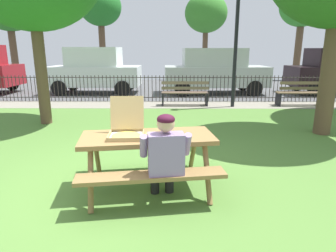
{
  "coord_description": "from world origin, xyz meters",
  "views": [
    {
      "loc": [
        0.9,
        -3.93,
        1.91
      ],
      "look_at": [
        0.86,
        0.49,
        0.75
      ],
      "focal_mm": 31.47,
      "sensor_mm": 36.0,
      "label": 1
    }
  ],
  "objects_px": {
    "far_tree_midright": "(303,7)",
    "park_bench_center": "(185,94)",
    "adult_at_table": "(165,155)",
    "pizza_box_open": "(127,129)",
    "far_tree_midleft": "(100,8)",
    "parked_car_center": "(215,70)",
    "far_tree_left": "(8,5)",
    "lamp_post_walkway": "(237,22)",
    "far_tree_center": "(206,14)",
    "parked_car_left": "(95,70)",
    "park_bench_right": "(301,94)",
    "picnic_table_foreground": "(148,147)",
    "pizza_slice_on_table": "(157,134)"
  },
  "relations": [
    {
      "from": "far_tree_midright",
      "to": "park_bench_center",
      "type": "bearing_deg",
      "value": -128.38
    },
    {
      "from": "far_tree_midright",
      "to": "adult_at_table",
      "type": "bearing_deg",
      "value": -116.82
    },
    {
      "from": "pizza_box_open",
      "to": "far_tree_midright",
      "type": "distance_m",
      "value": 18.85
    },
    {
      "from": "adult_at_table",
      "to": "far_tree_midleft",
      "type": "relative_size",
      "value": 0.21
    },
    {
      "from": "far_tree_midleft",
      "to": "pizza_box_open",
      "type": "bearing_deg",
      "value": -76.42
    },
    {
      "from": "parked_car_center",
      "to": "far_tree_left",
      "type": "relative_size",
      "value": 0.7
    },
    {
      "from": "pizza_box_open",
      "to": "parked_car_center",
      "type": "height_order",
      "value": "parked_car_center"
    },
    {
      "from": "lamp_post_walkway",
      "to": "far_tree_center",
      "type": "distance_m",
      "value": 10.23
    },
    {
      "from": "lamp_post_walkway",
      "to": "parked_car_left",
      "type": "relative_size",
      "value": 1.16
    },
    {
      "from": "parked_car_left",
      "to": "far_tree_center",
      "type": "bearing_deg",
      "value": 51.65
    },
    {
      "from": "pizza_box_open",
      "to": "park_bench_right",
      "type": "relative_size",
      "value": 0.34
    },
    {
      "from": "picnic_table_foreground",
      "to": "parked_car_left",
      "type": "height_order",
      "value": "parked_car_left"
    },
    {
      "from": "pizza_slice_on_table",
      "to": "far_tree_left",
      "type": "bearing_deg",
      "value": 122.4
    },
    {
      "from": "parked_car_left",
      "to": "adult_at_table",
      "type": "bearing_deg",
      "value": -71.43
    },
    {
      "from": "adult_at_table",
      "to": "park_bench_right",
      "type": "xyz_separation_m",
      "value": [
        4.55,
        6.73,
        -0.24
      ]
    },
    {
      "from": "picnic_table_foreground",
      "to": "parked_car_center",
      "type": "height_order",
      "value": "parked_car_center"
    },
    {
      "from": "adult_at_table",
      "to": "far_tree_midleft",
      "type": "xyz_separation_m",
      "value": [
        -4.44,
        16.66,
        3.78
      ]
    },
    {
      "from": "picnic_table_foreground",
      "to": "parked_car_center",
      "type": "bearing_deg",
      "value": 76.31
    },
    {
      "from": "pizza_box_open",
      "to": "far_tree_center",
      "type": "xyz_separation_m",
      "value": [
        2.85,
        16.19,
        3.2
      ]
    },
    {
      "from": "pizza_box_open",
      "to": "parked_car_left",
      "type": "bearing_deg",
      "value": 106.46
    },
    {
      "from": "park_bench_right",
      "to": "far_tree_midright",
      "type": "distance_m",
      "value": 11.41
    },
    {
      "from": "park_bench_right",
      "to": "adult_at_table",
      "type": "bearing_deg",
      "value": -124.05
    },
    {
      "from": "park_bench_center",
      "to": "lamp_post_walkway",
      "type": "xyz_separation_m",
      "value": [
        1.62,
        -0.2,
        2.32
      ]
    },
    {
      "from": "adult_at_table",
      "to": "picnic_table_foreground",
      "type": "bearing_deg",
      "value": 117.65
    },
    {
      "from": "pizza_box_open",
      "to": "parked_car_center",
      "type": "distance_m",
      "value": 9.51
    },
    {
      "from": "park_bench_center",
      "to": "far_tree_center",
      "type": "relative_size",
      "value": 0.3
    },
    {
      "from": "park_bench_center",
      "to": "far_tree_center",
      "type": "xyz_separation_m",
      "value": [
        1.76,
        9.94,
        3.65
      ]
    },
    {
      "from": "adult_at_table",
      "to": "lamp_post_walkway",
      "type": "height_order",
      "value": "lamp_post_walkway"
    },
    {
      "from": "pizza_slice_on_table",
      "to": "far_tree_midright",
      "type": "xyz_separation_m",
      "value": [
        8.55,
        16.14,
        3.68
      ]
    },
    {
      "from": "park_bench_right",
      "to": "far_tree_left",
      "type": "relative_size",
      "value": 0.25
    },
    {
      "from": "adult_at_table",
      "to": "far_tree_center",
      "type": "relative_size",
      "value": 0.22
    },
    {
      "from": "picnic_table_foreground",
      "to": "park_bench_right",
      "type": "distance_m",
      "value": 7.89
    },
    {
      "from": "adult_at_table",
      "to": "pizza_box_open",
      "type": "bearing_deg",
      "value": 138.37
    },
    {
      "from": "adult_at_table",
      "to": "far_tree_center",
      "type": "xyz_separation_m",
      "value": [
        2.31,
        16.66,
        3.41
      ]
    },
    {
      "from": "pizza_slice_on_table",
      "to": "parked_car_left",
      "type": "relative_size",
      "value": 0.07
    },
    {
      "from": "pizza_slice_on_table",
      "to": "adult_at_table",
      "type": "height_order",
      "value": "adult_at_table"
    },
    {
      "from": "park_bench_center",
      "to": "far_tree_center",
      "type": "distance_m",
      "value": 10.73
    },
    {
      "from": "park_bench_center",
      "to": "parked_car_left",
      "type": "xyz_separation_m",
      "value": [
        -3.79,
        2.92,
        0.59
      ]
    },
    {
      "from": "adult_at_table",
      "to": "pizza_slice_on_table",
      "type": "bearing_deg",
      "value": 103.03
    },
    {
      "from": "pizza_box_open",
      "to": "pizza_slice_on_table",
      "type": "bearing_deg",
      "value": 7.46
    },
    {
      "from": "far_tree_center",
      "to": "far_tree_midright",
      "type": "height_order",
      "value": "far_tree_midright"
    },
    {
      "from": "park_bench_center",
      "to": "parked_car_left",
      "type": "height_order",
      "value": "parked_car_left"
    },
    {
      "from": "adult_at_table",
      "to": "far_tree_left",
      "type": "distance_m",
      "value": 20.02
    },
    {
      "from": "pizza_slice_on_table",
      "to": "park_bench_center",
      "type": "bearing_deg",
      "value": 83.79
    },
    {
      "from": "pizza_slice_on_table",
      "to": "far_tree_center",
      "type": "distance_m",
      "value": 16.65
    },
    {
      "from": "far_tree_midright",
      "to": "parked_car_left",
      "type": "bearing_deg",
      "value": -148.96
    },
    {
      "from": "pizza_box_open",
      "to": "pizza_slice_on_table",
      "type": "relative_size",
      "value": 1.99
    },
    {
      "from": "picnic_table_foreground",
      "to": "park_bench_center",
      "type": "relative_size",
      "value": 1.25
    },
    {
      "from": "pizza_box_open",
      "to": "adult_at_table",
      "type": "relative_size",
      "value": 0.47
    },
    {
      "from": "park_bench_right",
      "to": "far_tree_left",
      "type": "bearing_deg",
      "value": 146.32
    }
  ]
}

